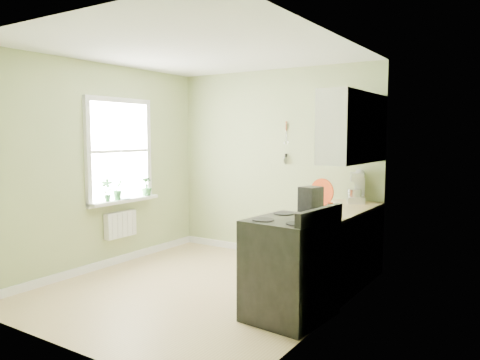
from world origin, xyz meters
The scene contains 21 objects.
floor centered at (0.00, 0.00, -0.01)m, with size 3.20×3.60×0.02m, color tan.
ceiling centered at (0.00, 0.00, 2.71)m, with size 3.20×3.60×0.02m, color white.
wall_back centered at (0.00, 1.81, 1.35)m, with size 3.20×0.02×2.70m, color #ACBA7F.
wall_left centered at (-1.61, 0.00, 1.35)m, with size 0.02×3.60×2.70m, color #ACBA7F.
wall_right centered at (1.61, 0.00, 1.35)m, with size 0.02×3.60×2.70m, color #ACBA7F.
base_cabinets centered at (1.30, 1.00, 0.43)m, with size 0.60×1.60×0.87m, color white.
countertop centered at (1.29, 1.00, 0.89)m, with size 0.64×1.60×0.04m, color beige.
upper_cabinets centered at (1.43, 1.10, 1.85)m, with size 0.35×1.40×0.80m, color white.
window centered at (-1.58, 0.30, 1.55)m, with size 0.06×1.14×1.44m.
window_sill centered at (-1.51, 0.30, 0.88)m, with size 0.18×1.14×0.04m, color white.
radiator centered at (-1.54, 0.25, 0.55)m, with size 0.12×0.50×0.35m, color white.
wall_utensils centered at (0.20, 1.78, 1.56)m, with size 0.02×0.14×0.58m.
stove centered at (1.28, -0.19, 0.49)m, with size 0.76×0.85×1.10m.
stand_mixer centered at (1.29, 1.62, 1.09)m, with size 0.32×0.39×0.42m.
kettle centered at (1.05, 0.89, 1.00)m, with size 0.18×0.11×0.19m.
coffee_maker centered at (1.26, 0.30, 1.06)m, with size 0.23×0.24×0.32m.
red_tray centered at (1.05, 1.08, 1.08)m, with size 0.34×0.34×0.02m, color #D24318.
jar centered at (1.21, 0.96, 0.95)m, with size 0.07×0.07×0.07m.
plant_a centered at (-1.50, 0.00, 1.05)m, with size 0.16×0.11×0.30m, color #2C6230.
plant_b centered at (-1.50, 0.19, 1.04)m, with size 0.16×0.13×0.28m, color #2C6230.
plant_c centered at (-1.50, 0.72, 1.03)m, with size 0.15×0.15×0.27m, color #2C6230.
Camera 1 is at (3.27, -4.14, 1.77)m, focal length 35.00 mm.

